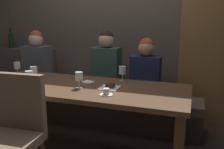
{
  "coord_description": "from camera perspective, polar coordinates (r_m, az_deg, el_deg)",
  "views": [
    {
      "loc": [
        1.09,
        -2.19,
        1.42
      ],
      "look_at": [
        0.28,
        0.18,
        0.84
      ],
      "focal_mm": 38.87,
      "sensor_mm": 36.0,
      "label": 1
    }
  ],
  "objects": [
    {
      "name": "back_wall_tiled",
      "position": [
        3.58,
        1.14,
        14.32
      ],
      "size": [
        6.0,
        0.12,
        3.0
      ],
      "primitive_type": "cube",
      "color": "brown",
      "rests_on": "ground"
    },
    {
      "name": "arched_door",
      "position": [
        3.35,
        23.73,
        11.03
      ],
      "size": [
        0.9,
        0.05,
        2.55
      ],
      "color": "olive",
      "rests_on": "ground"
    },
    {
      "name": "back_counter",
      "position": [
        4.28,
        -19.89,
        -0.5
      ],
      "size": [
        1.1,
        0.28,
        0.95
      ],
      "primitive_type": "cube",
      "color": "#494138",
      "rests_on": "ground"
    },
    {
      "name": "dining_table",
      "position": [
        2.57,
        -7.31,
        -4.48
      ],
      "size": [
        2.2,
        0.84,
        0.74
      ],
      "color": "#493422",
      "rests_on": "ground"
    },
    {
      "name": "banquette_bench",
      "position": [
        3.31,
        -1.73,
        -8.05
      ],
      "size": [
        2.5,
        0.44,
        0.45
      ],
      "color": "#40352A",
      "rests_on": "ground"
    },
    {
      "name": "chair_near_side",
      "position": [
        2.17,
        -22.02,
        -11.34
      ],
      "size": [
        0.47,
        0.47,
        0.98
      ],
      "color": "brown",
      "rests_on": "ground"
    },
    {
      "name": "diner_redhead",
      "position": [
        3.64,
        -17.18,
        3.17
      ],
      "size": [
        0.36,
        0.24,
        0.81
      ],
      "color": "#4C515B",
      "rests_on": "banquette_bench"
    },
    {
      "name": "diner_bearded",
      "position": [
        3.14,
        -1.36,
        2.44
      ],
      "size": [
        0.36,
        0.24,
        0.83
      ],
      "color": "#2D473D",
      "rests_on": "banquette_bench"
    },
    {
      "name": "diner_far_end",
      "position": [
        3.01,
        7.92,
        1.06
      ],
      "size": [
        0.36,
        0.24,
        0.74
      ],
      "color": "#192342",
      "rests_on": "banquette_bench"
    },
    {
      "name": "wine_bottle_dark_red",
      "position": [
        4.3,
        -22.64,
        7.38
      ],
      "size": [
        0.08,
        0.08,
        0.33
      ],
      "color": "black",
      "rests_on": "back_counter"
    },
    {
      "name": "wine_glass_end_left",
      "position": [
        2.81,
        -17.89,
        0.77
      ],
      "size": [
        0.08,
        0.08,
        0.16
      ],
      "color": "silver",
      "rests_on": "dining_table"
    },
    {
      "name": "wine_glass_center_front",
      "position": [
        2.6,
        -18.96,
        -0.22
      ],
      "size": [
        0.08,
        0.08,
        0.16
      ],
      "color": "silver",
      "rests_on": "dining_table"
    },
    {
      "name": "wine_glass_center_back",
      "position": [
        3.18,
        -21.44,
        1.87
      ],
      "size": [
        0.08,
        0.08,
        0.16
      ],
      "color": "silver",
      "rests_on": "dining_table"
    },
    {
      "name": "wine_glass_near_left",
      "position": [
        2.43,
        -7.76,
        -0.52
      ],
      "size": [
        0.08,
        0.08,
        0.16
      ],
      "color": "silver",
      "rests_on": "dining_table"
    },
    {
      "name": "wine_glass_far_left",
      "position": [
        2.69,
        2.44,
        0.85
      ],
      "size": [
        0.08,
        0.08,
        0.16
      ],
      "color": "silver",
      "rests_on": "dining_table"
    },
    {
      "name": "espresso_cup",
      "position": [
        2.2,
        -1.37,
        -4.23
      ],
      "size": [
        0.12,
        0.12,
        0.06
      ],
      "color": "white",
      "rests_on": "dining_table"
    },
    {
      "name": "dessert_plate",
      "position": [
        2.41,
        -0.57,
        -2.99
      ],
      "size": [
        0.19,
        0.19,
        0.05
      ],
      "color": "white",
      "rests_on": "dining_table"
    },
    {
      "name": "folded_napkin",
      "position": [
        2.66,
        -5.59,
        -1.74
      ],
      "size": [
        0.13,
        0.12,
        0.01
      ],
      "primitive_type": "cube",
      "rotation": [
        0.0,
        0.0,
        -0.21
      ],
      "color": "silver",
      "rests_on": "dining_table"
    }
  ]
}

